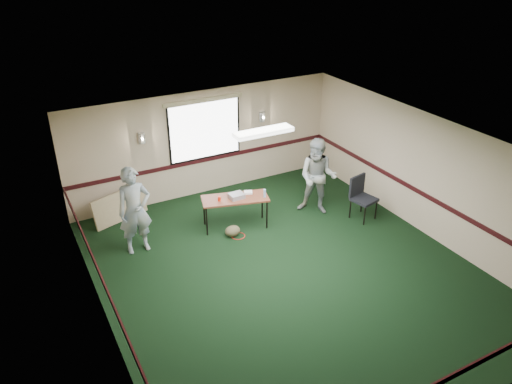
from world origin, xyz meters
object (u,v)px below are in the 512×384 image
projector (236,196)px  person_right (318,177)px  folding_table (235,200)px  conference_chair (361,194)px  person_left (135,211)px

projector → person_right: 2.02m
folding_table → conference_chair: 2.97m
person_left → person_right: 4.28m
projector → person_left: person_left is taller
conference_chair → person_right: bearing=125.4°
folding_table → conference_chair: bearing=-3.7°
folding_table → person_left: 2.25m
folding_table → conference_chair: (2.79, -1.00, -0.09)m
folding_table → person_left: bearing=-167.3°
conference_chair → person_right: 1.09m
conference_chair → person_left: 5.16m
conference_chair → folding_table: bearing=147.9°
projector → conference_chair: size_ratio=0.31×
person_left → folding_table: bearing=-3.5°
projector → person_left: (-2.26, 0.14, 0.16)m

